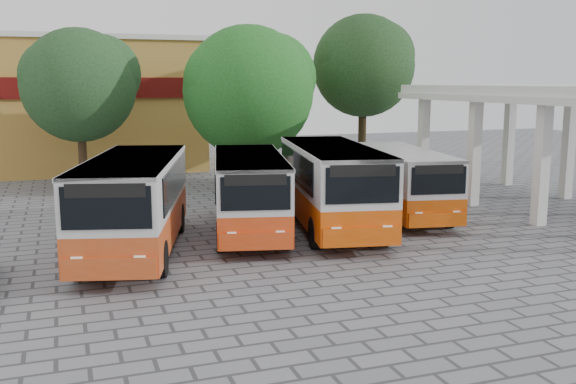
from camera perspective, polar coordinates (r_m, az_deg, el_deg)
name	(u,v)px	position (r m, az deg, el deg)	size (l,w,h in m)	color
ground	(381,254)	(21.24, 8.28, -5.48)	(90.00, 90.00, 0.00)	slate
terminal_shelter	(561,97)	(29.91, 23.07, 7.78)	(6.80, 15.80, 5.40)	silver
shophouse_block	(37,104)	(44.13, -21.44, 7.30)	(20.40, 10.40, 8.30)	#AE7E32
bus_far_left	(134,199)	(21.41, -13.51, -0.57)	(4.81, 9.17, 3.13)	#C24518
bus_centre_left	(249,188)	(23.65, -3.46, 0.33)	(4.21, 8.47, 2.90)	red
bus_centre_right	(332,181)	(24.28, 3.95, 0.95)	(4.31, 9.21, 3.18)	#D74704
bus_far_right	(403,178)	(27.09, 10.16, 1.22)	(3.65, 7.99, 2.76)	#D04803
tree_left	(80,81)	(34.40, -17.99, 9.33)	(6.01, 5.72, 8.24)	#47311D
tree_middle	(250,87)	(33.45, -3.40, 9.31)	(7.08, 6.74, 8.44)	#3C2917
tree_right	(364,63)	(38.51, 6.81, 11.35)	(6.25, 5.96, 9.45)	#312514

